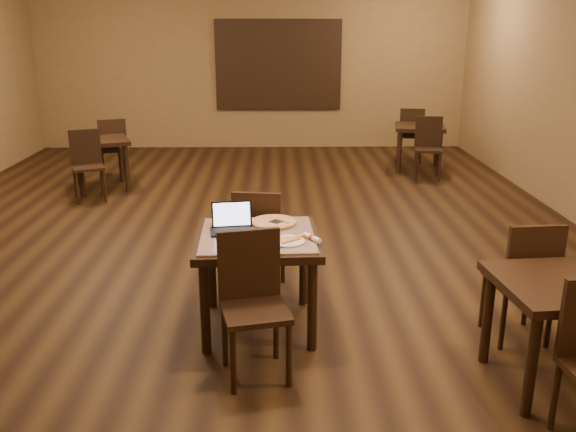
{
  "coord_description": "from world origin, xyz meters",
  "views": [
    {
      "loc": [
        0.45,
        -6.68,
        2.26
      ],
      "look_at": [
        0.54,
        -2.2,
        0.85
      ],
      "focal_mm": 38.0,
      "sensor_mm": 36.0,
      "label": 1
    }
  ],
  "objects_px": {
    "other_table_c_chair_far": "(525,275)",
    "other_table_b": "(100,148)",
    "other_table_a": "(420,133)",
    "other_table_b_chair_far": "(112,145)",
    "chair_main_near": "(252,295)",
    "other_table_b_chair_near": "(87,161)",
    "other_table_a_chair_near": "(428,144)",
    "chair_main_far": "(259,236)",
    "tiled_table": "(258,247)",
    "other_table_c": "(560,299)",
    "pizza_pan": "(274,224)",
    "other_table_a_chair_far": "(411,132)",
    "laptop": "(231,223)"
  },
  "relations": [
    {
      "from": "pizza_pan",
      "to": "other_table_b_chair_near",
      "type": "bearing_deg",
      "value": 125.68
    },
    {
      "from": "tiled_table",
      "to": "other_table_b_chair_near",
      "type": "bearing_deg",
      "value": 120.43
    },
    {
      "from": "other_table_c_chair_far",
      "to": "other_table_c",
      "type": "bearing_deg",
      "value": 84.52
    },
    {
      "from": "other_table_b",
      "to": "other_table_c_chair_far",
      "type": "bearing_deg",
      "value": -68.06
    },
    {
      "from": "other_table_a",
      "to": "other_table_b_chair_far",
      "type": "distance_m",
      "value": 4.82
    },
    {
      "from": "chair_main_far",
      "to": "tiled_table",
      "type": "bearing_deg",
      "value": 99.02
    },
    {
      "from": "other_table_a_chair_far",
      "to": "chair_main_near",
      "type": "bearing_deg",
      "value": 79.5
    },
    {
      "from": "tiled_table",
      "to": "other_table_a",
      "type": "height_order",
      "value": "tiled_table"
    },
    {
      "from": "chair_main_near",
      "to": "tiled_table",
      "type": "bearing_deg",
      "value": 75.19
    },
    {
      "from": "other_table_c_chair_far",
      "to": "other_table_b",
      "type": "bearing_deg",
      "value": -51.52
    },
    {
      "from": "tiled_table",
      "to": "other_table_c_chair_far",
      "type": "bearing_deg",
      "value": -10.55
    },
    {
      "from": "tiled_table",
      "to": "other_table_a_chair_near",
      "type": "relative_size",
      "value": 1.02
    },
    {
      "from": "other_table_b",
      "to": "other_table_c_chair_far",
      "type": "distance_m",
      "value": 6.27
    },
    {
      "from": "chair_main_near",
      "to": "laptop",
      "type": "relative_size",
      "value": 2.92
    },
    {
      "from": "other_table_a_chair_far",
      "to": "other_table_b_chair_far",
      "type": "xyz_separation_m",
      "value": [
        -4.77,
        -1.11,
        -0.0
      ]
    },
    {
      "from": "pizza_pan",
      "to": "other_table_c_chair_far",
      "type": "xyz_separation_m",
      "value": [
        1.82,
        -0.52,
        -0.23
      ]
    },
    {
      "from": "chair_main_far",
      "to": "other_table_c_chair_far",
      "type": "relative_size",
      "value": 1.0
    },
    {
      "from": "chair_main_near",
      "to": "other_table_b_chair_far",
      "type": "height_order",
      "value": "chair_main_near"
    },
    {
      "from": "other_table_b_chair_near",
      "to": "other_table_b_chair_far",
      "type": "xyz_separation_m",
      "value": [
        0.06,
        1.1,
        0.0
      ]
    },
    {
      "from": "chair_main_near",
      "to": "other_table_b_chair_near",
      "type": "distance_m",
      "value": 4.95
    },
    {
      "from": "other_table_b_chair_near",
      "to": "other_table_c_chair_far",
      "type": "relative_size",
      "value": 0.98
    },
    {
      "from": "other_table_b_chair_far",
      "to": "tiled_table",
      "type": "bearing_deg",
      "value": 94.44
    },
    {
      "from": "other_table_c_chair_far",
      "to": "other_table_b_chair_near",
      "type": "bearing_deg",
      "value": -47.66
    },
    {
      "from": "pizza_pan",
      "to": "other_table_b_chair_far",
      "type": "height_order",
      "value": "other_table_b_chair_far"
    },
    {
      "from": "laptop",
      "to": "other_table_b_chair_near",
      "type": "bearing_deg",
      "value": 113.29
    },
    {
      "from": "other_table_a",
      "to": "other_table_b_chair_far",
      "type": "relative_size",
      "value": 0.96
    },
    {
      "from": "chair_main_near",
      "to": "other_table_b",
      "type": "xyz_separation_m",
      "value": [
        -2.34,
        4.9,
        0.05
      ]
    },
    {
      "from": "chair_main_near",
      "to": "other_table_b",
      "type": "height_order",
      "value": "chair_main_near"
    },
    {
      "from": "other_table_a_chair_far",
      "to": "chair_main_far",
      "type": "bearing_deg",
      "value": 75.32
    },
    {
      "from": "other_table_a_chair_far",
      "to": "other_table_b_chair_near",
      "type": "height_order",
      "value": "other_table_a_chair_far"
    },
    {
      "from": "other_table_b_chair_near",
      "to": "chair_main_far",
      "type": "bearing_deg",
      "value": -73.97
    },
    {
      "from": "chair_main_far",
      "to": "pizza_pan",
      "type": "distance_m",
      "value": 0.46
    },
    {
      "from": "chair_main_near",
      "to": "other_table_a",
      "type": "bearing_deg",
      "value": 54.61
    },
    {
      "from": "tiled_table",
      "to": "other_table_b_chair_far",
      "type": "relative_size",
      "value": 1.03
    },
    {
      "from": "pizza_pan",
      "to": "other_table_c_chair_far",
      "type": "height_order",
      "value": "other_table_c_chair_far"
    },
    {
      "from": "chair_main_far",
      "to": "other_table_a",
      "type": "relative_size",
      "value": 1.06
    },
    {
      "from": "laptop",
      "to": "other_table_b_chair_far",
      "type": "relative_size",
      "value": 0.36
    },
    {
      "from": "other_table_a_chair_near",
      "to": "other_table_b_chair_far",
      "type": "bearing_deg",
      "value": -169.68
    },
    {
      "from": "other_table_c",
      "to": "other_table_c_chair_far",
      "type": "height_order",
      "value": "other_table_c_chair_far"
    },
    {
      "from": "other_table_a_chair_near",
      "to": "other_table_b",
      "type": "xyz_separation_m",
      "value": [
        -4.83,
        -0.57,
        0.07
      ]
    },
    {
      "from": "tiled_table",
      "to": "chair_main_near",
      "type": "relative_size",
      "value": 0.98
    },
    {
      "from": "pizza_pan",
      "to": "other_table_c_chair_far",
      "type": "bearing_deg",
      "value": -16.12
    },
    {
      "from": "chair_main_far",
      "to": "other_table_a",
      "type": "xyz_separation_m",
      "value": [
        2.47,
        4.78,
        0.07
      ]
    },
    {
      "from": "tiled_table",
      "to": "other_table_c_chair_far",
      "type": "distance_m",
      "value": 1.96
    },
    {
      "from": "laptop",
      "to": "other_table_c",
      "type": "relative_size",
      "value": 0.4
    },
    {
      "from": "other_table_a_chair_far",
      "to": "other_table_c",
      "type": "distance_m",
      "value": 6.8
    },
    {
      "from": "other_table_a_chair_far",
      "to": "pizza_pan",
      "type": "bearing_deg",
      "value": 77.91
    },
    {
      "from": "other_table_c",
      "to": "other_table_b_chair_near",
      "type": "bearing_deg",
      "value": 128.6
    },
    {
      "from": "other_table_a",
      "to": "other_table_c_chair_far",
      "type": "relative_size",
      "value": 0.94
    },
    {
      "from": "other_table_a",
      "to": "chair_main_far",
      "type": "bearing_deg",
      "value": -107.25
    }
  ]
}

